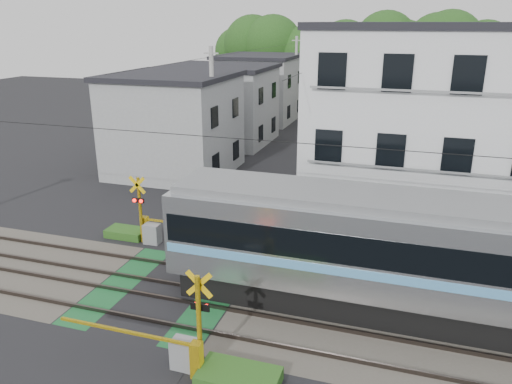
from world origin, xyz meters
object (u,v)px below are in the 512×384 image
(apartment_block, at_px, (424,129))
(pedestrian, at_px, (347,111))
(crossing_signal_near, at_px, (186,348))
(crossing_signal_far, at_px, (151,228))

(apartment_block, relative_size, pedestrian, 5.67)
(apartment_block, bearing_deg, crossing_signal_near, -114.22)
(crossing_signal_far, distance_m, pedestrian, 31.88)
(pedestrian, bearing_deg, crossing_signal_far, 84.71)
(apartment_block, bearing_deg, crossing_signal_far, -152.22)
(crossing_signal_near, relative_size, crossing_signal_far, 1.00)
(crossing_signal_near, xyz_separation_m, crossing_signal_far, (-5.17, 7.31, 0.00))
(crossing_signal_far, xyz_separation_m, apartment_block, (11.09, 5.84, 3.94))
(crossing_signal_far, relative_size, pedestrian, 2.63)
(crossing_signal_near, xyz_separation_m, apartment_block, (5.91, 13.15, 3.94))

